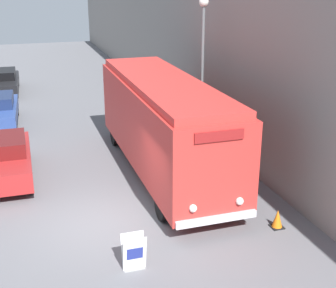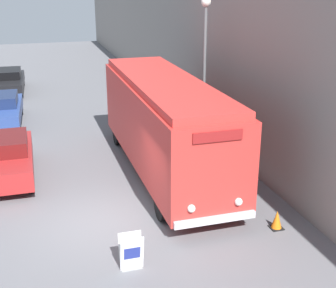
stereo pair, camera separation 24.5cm
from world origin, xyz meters
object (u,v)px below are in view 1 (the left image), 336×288
at_px(vintage_bus, 163,122).
at_px(sign_board, 134,253).
at_px(streetlamp, 202,55).
at_px(parked_car_near, 4,159).
at_px(parked_car_far, 3,81).
at_px(traffic_cone, 277,219).

height_order(vintage_bus, sign_board, vintage_bus).
bearing_deg(streetlamp, vintage_bus, -144.79).
xyz_separation_m(parked_car_near, parked_car_far, (-0.16, 13.70, -0.07)).
relative_size(streetlamp, traffic_cone, 11.02).
xyz_separation_m(vintage_bus, traffic_cone, (1.91, -4.87, -1.66)).
height_order(vintage_bus, traffic_cone, vintage_bus).
relative_size(parked_car_near, parked_car_far, 0.91).
height_order(sign_board, parked_car_near, parked_car_near).
bearing_deg(traffic_cone, parked_car_near, 141.23).
distance_m(parked_car_near, parked_car_far, 13.70).
height_order(sign_board, traffic_cone, sign_board).
xyz_separation_m(sign_board, traffic_cone, (4.41, 0.71, -0.19)).
relative_size(vintage_bus, parked_car_near, 2.24).
distance_m(sign_board, parked_car_far, 20.66).
distance_m(vintage_bus, parked_car_far, 15.93).
relative_size(streetlamp, parked_car_far, 1.27).
bearing_deg(traffic_cone, vintage_bus, 111.40).
relative_size(vintage_bus, streetlamp, 1.60).
xyz_separation_m(vintage_bus, sign_board, (-2.50, -5.59, -1.47)).
bearing_deg(vintage_bus, sign_board, -114.10).
bearing_deg(traffic_cone, sign_board, -170.79).
height_order(vintage_bus, parked_car_far, vintage_bus).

